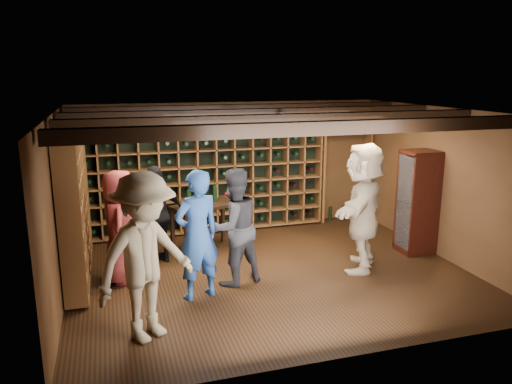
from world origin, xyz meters
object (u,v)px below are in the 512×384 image
object	(u,v)px
display_cabinet	(417,204)
guest_beige	(363,207)
guest_khaki	(145,258)
man_grey_suit	(234,227)
guest_woman_black	(158,215)
man_blue_shirt	(197,235)
tasting_table	(205,210)
guest_red_floral	(120,227)

from	to	relation	value
display_cabinet	guest_beige	world-z (taller)	guest_beige
display_cabinet	guest_khaki	distance (m)	4.97
display_cabinet	man_grey_suit	xyz separation A→B (m)	(-3.34, -0.40, 0.01)
guest_woman_black	man_blue_shirt	bearing A→B (deg)	80.80
display_cabinet	guest_khaki	size ratio (longest dim) A/B	0.88
man_grey_suit	tasting_table	size ratio (longest dim) A/B	1.38
guest_woman_black	guest_beige	xyz separation A→B (m)	(3.05, -1.16, 0.20)
display_cabinet	man_blue_shirt	distance (m)	4.00
tasting_table	guest_red_floral	bearing A→B (deg)	-168.77
guest_red_floral	guest_khaki	distance (m)	1.79
man_grey_suit	guest_woman_black	distance (m)	1.51
man_grey_suit	guest_woman_black	xyz separation A→B (m)	(-0.97, 1.15, -0.06)
man_blue_shirt	guest_woman_black	xyz separation A→B (m)	(-0.38, 1.49, -0.10)
guest_red_floral	guest_woman_black	bearing A→B (deg)	-40.15
guest_red_floral	guest_woman_black	xyz separation A→B (m)	(0.61, 0.61, -0.04)
man_grey_suit	guest_red_floral	distance (m)	1.67
man_blue_shirt	man_grey_suit	xyz separation A→B (m)	(0.59, 0.34, -0.04)
guest_woman_black	tasting_table	distance (m)	0.88
guest_beige	guest_khaki	bearing A→B (deg)	-35.02
display_cabinet	man_grey_suit	size ratio (longest dim) A/B	1.01
guest_khaki	display_cabinet	bearing A→B (deg)	-13.17
display_cabinet	guest_beige	bearing A→B (deg)	-162.14
display_cabinet	guest_khaki	world-z (taller)	guest_khaki
guest_woman_black	guest_khaki	bearing A→B (deg)	57.51
guest_woman_black	tasting_table	xyz separation A→B (m)	(0.83, 0.29, -0.05)
guest_red_floral	tasting_table	size ratio (longest dim) A/B	1.35
guest_khaki	tasting_table	xyz separation A→B (m)	(1.21, 2.67, -0.24)
man_grey_suit	guest_woman_black	bearing A→B (deg)	-67.84
guest_woman_black	guest_beige	size ratio (longest dim) A/B	0.80
guest_red_floral	guest_khaki	bearing A→B (deg)	-167.93
guest_red_floral	guest_woman_black	world-z (taller)	guest_red_floral
guest_red_floral	tasting_table	xyz separation A→B (m)	(1.44, 0.90, -0.09)
guest_khaki	guest_beige	size ratio (longest dim) A/B	0.99
display_cabinet	guest_woman_black	world-z (taller)	display_cabinet
display_cabinet	guest_woman_black	bearing A→B (deg)	170.06
man_grey_suit	guest_khaki	distance (m)	1.83
display_cabinet	guest_woman_black	xyz separation A→B (m)	(-4.32, 0.76, -0.05)
tasting_table	man_grey_suit	bearing A→B (deg)	-105.16
guest_khaki	guest_beige	world-z (taller)	guest_beige
man_blue_shirt	guest_beige	distance (m)	2.69
man_blue_shirt	guest_khaki	size ratio (longest dim) A/B	0.91
guest_beige	display_cabinet	bearing A→B (deg)	143.29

